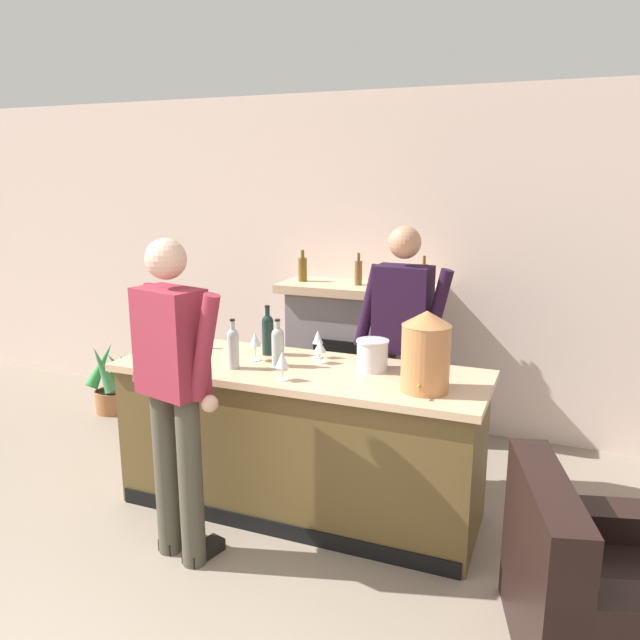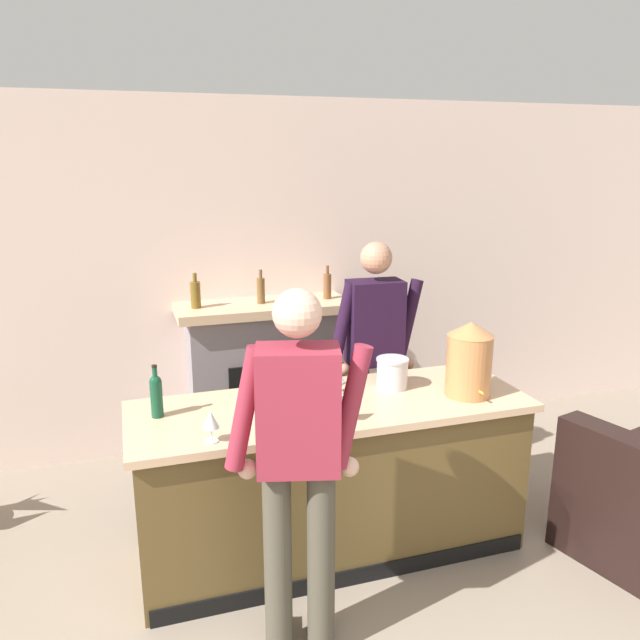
{
  "view_description": "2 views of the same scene",
  "coord_description": "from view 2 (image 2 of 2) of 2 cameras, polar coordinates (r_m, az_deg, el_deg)",
  "views": [
    {
      "loc": [
        1.54,
        -1.0,
        2.09
      ],
      "look_at": [
        0.05,
        2.7,
        1.16
      ],
      "focal_mm": 35.0,
      "sensor_mm": 36.0,
      "label": 1
    },
    {
      "loc": [
        -1.01,
        -0.82,
        2.31
      ],
      "look_at": [
        0.09,
        2.63,
        1.36
      ],
      "focal_mm": 35.0,
      "sensor_mm": 36.0,
      "label": 2
    }
  ],
  "objects": [
    {
      "name": "ice_bucket_steel",
      "position": [
        3.81,
        6.62,
        -4.84
      ],
      "size": [
        0.2,
        0.2,
        0.19
      ],
      "color": "silver",
      "rests_on": "bar_counter"
    },
    {
      "name": "wine_glass_front_left",
      "position": [
        3.33,
        2.67,
        -7.32
      ],
      "size": [
        0.08,
        0.08,
        0.17
      ],
      "color": "silver",
      "rests_on": "bar_counter"
    },
    {
      "name": "wine_glass_mid_counter",
      "position": [
        3.13,
        -9.95,
        -9.03
      ],
      "size": [
        0.08,
        0.08,
        0.16
      ],
      "color": "silver",
      "rests_on": "bar_counter"
    },
    {
      "name": "wine_bottle_burgundy_dark",
      "position": [
        3.63,
        -4.44,
        -4.92
      ],
      "size": [
        0.08,
        0.08,
        0.33
      ],
      "color": "#172C28",
      "rests_on": "bar_counter"
    },
    {
      "name": "copper_dispenser",
      "position": [
        3.73,
        13.49,
        -3.48
      ],
      "size": [
        0.27,
        0.31,
        0.45
      ],
      "color": "#BC7745",
      "rests_on": "bar_counter"
    },
    {
      "name": "wine_glass_near_bucket",
      "position": [
        3.77,
        0.28,
        -4.41
      ],
      "size": [
        0.07,
        0.07,
        0.18
      ],
      "color": "silver",
      "rests_on": "bar_counter"
    },
    {
      "name": "wine_bottle_rose_blush",
      "position": [
        3.49,
        -0.9,
        -5.93
      ],
      "size": [
        0.08,
        0.08,
        0.3
      ],
      "color": "#A2AFAF",
      "rests_on": "bar_counter"
    },
    {
      "name": "wine_glass_back_row",
      "position": [
        3.49,
        -4.04,
        -6.0
      ],
      "size": [
        0.07,
        0.07,
        0.18
      ],
      "color": "silver",
      "rests_on": "bar_counter"
    },
    {
      "name": "person_customer",
      "position": [
        2.84,
        -1.97,
        -12.97
      ],
      "size": [
        0.64,
        0.38,
        1.79
      ],
      "color": "#474235",
      "rests_on": "ground_plane"
    },
    {
      "name": "wine_bottle_port_short",
      "position": [
        3.3,
        -4.01,
        -7.12
      ],
      "size": [
        0.07,
        0.07,
        0.31
      ],
      "color": "#A9B3B4",
      "rests_on": "bar_counter"
    },
    {
      "name": "person_bartender",
      "position": [
        4.24,
        4.97,
        -3.52
      ],
      "size": [
        0.66,
        0.32,
        1.78
      ],
      "color": "#4A4A36",
      "rests_on": "ground_plane"
    },
    {
      "name": "fireplace_stone",
      "position": [
        4.97,
        -5.08,
        -5.17
      ],
      "size": [
        1.33,
        0.52,
        1.49
      ],
      "color": "gray",
      "rests_on": "ground_plane"
    },
    {
      "name": "wall_back_panel",
      "position": [
        5.02,
        -5.81,
        3.94
      ],
      "size": [
        12.0,
        0.07,
        2.75
      ],
      "color": "beige",
      "rests_on": "ground_plane"
    },
    {
      "name": "wine_bottle_merlot_tall",
      "position": [
        3.48,
        -14.75,
        -6.55
      ],
      "size": [
        0.07,
        0.07,
        0.29
      ],
      "color": "#13452C",
      "rests_on": "bar_counter"
    },
    {
      "name": "wine_glass_by_dispenser",
      "position": [
        3.7,
        1.66,
        -5.2
      ],
      "size": [
        0.08,
        0.08,
        0.15
      ],
      "color": "silver",
      "rests_on": "bar_counter"
    },
    {
      "name": "bar_counter",
      "position": [
        3.8,
        1.04,
        -14.16
      ],
      "size": [
        2.29,
        0.79,
        0.94
      ],
      "color": "brown",
      "rests_on": "ground_plane"
    }
  ]
}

